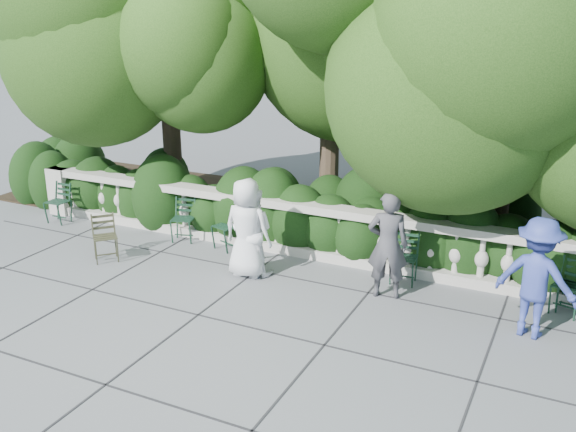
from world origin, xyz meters
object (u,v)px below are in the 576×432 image
at_px(chair_d, 401,286).
at_px(chair_b, 182,243).
at_px(person_older_blue, 537,278).
at_px(person_businessman, 247,228).
at_px(chair_c, 221,251).
at_px(person_casual_man, 252,231).
at_px(chair_a, 55,224).
at_px(person_woman_grey, 388,245).
at_px(chair_f, 561,317).
at_px(chair_e, 568,316).
at_px(chair_weathered, 108,264).

bearing_deg(chair_d, chair_b, 174.03).
bearing_deg(person_older_blue, person_businessman, 10.52).
bearing_deg(chair_c, chair_b, -161.60).
height_order(person_businessman, person_casual_man, person_businessman).
distance_m(chair_b, person_casual_man, 2.11).
relative_size(chair_a, person_woman_grey, 0.49).
xyz_separation_m(chair_a, person_casual_man, (4.87, -0.40, 0.75)).
distance_m(chair_f, person_older_blue, 1.17).
height_order(chair_e, person_businessman, person_businessman).
bearing_deg(person_businessman, person_woman_grey, -174.56).
relative_size(chair_d, person_businessman, 0.50).
bearing_deg(chair_c, person_businessman, -18.23).
relative_size(chair_c, person_woman_grey, 0.49).
xyz_separation_m(chair_d, person_woman_grey, (-0.12, -0.45, 0.85)).
bearing_deg(person_businessman, chair_d, -164.72).
bearing_deg(person_woman_grey, chair_weathered, -4.68).
relative_size(chair_c, chair_weathered, 1.00).
bearing_deg(chair_a, chair_weathered, -26.52).
bearing_deg(person_older_blue, chair_e, -107.81).
xyz_separation_m(chair_c, person_casual_man, (1.00, -0.62, 0.75)).
height_order(chair_a, chair_f, same).
relative_size(chair_a, person_businessman, 0.50).
xyz_separation_m(chair_c, person_businessman, (0.98, -0.74, 0.83)).
xyz_separation_m(person_casual_man, person_older_blue, (4.46, -0.19, 0.10)).
bearing_deg(chair_e, person_older_blue, -109.26).
height_order(chair_b, chair_weathered, same).
bearing_deg(chair_c, chair_e, 19.00).
xyz_separation_m(chair_weathered, person_businessman, (2.45, 0.63, 0.83)).
xyz_separation_m(chair_f, person_casual_man, (-4.82, -0.54, 0.75)).
height_order(person_businessman, person_older_blue, person_older_blue).
distance_m(chair_e, person_casual_man, 5.01).
relative_size(chair_d, chair_f, 1.00).
distance_m(chair_e, person_woman_grey, 2.80).
height_order(chair_f, person_older_blue, person_older_blue).
bearing_deg(person_woman_grey, chair_b, -21.94).
xyz_separation_m(chair_b, person_woman_grey, (4.17, -0.51, 0.85)).
distance_m(chair_d, person_casual_man, 2.59).
xyz_separation_m(chair_a, chair_f, (9.68, 0.13, 0.00)).
xyz_separation_m(chair_f, person_older_blue, (-0.36, -0.73, 0.85)).
height_order(chair_d, chair_weathered, same).
bearing_deg(person_businessman, person_casual_man, -102.69).
relative_size(chair_a, chair_c, 1.00).
bearing_deg(person_casual_man, chair_a, -14.23).
relative_size(chair_e, person_casual_man, 0.56).
relative_size(person_woman_grey, person_older_blue, 1.01).
bearing_deg(chair_c, chair_f, 18.09).
bearing_deg(chair_d, chair_a, 176.14).
height_order(chair_a, person_older_blue, person_older_blue).
bearing_deg(chair_b, person_woman_grey, -23.98).
bearing_deg(person_woman_grey, chair_c, -23.63).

